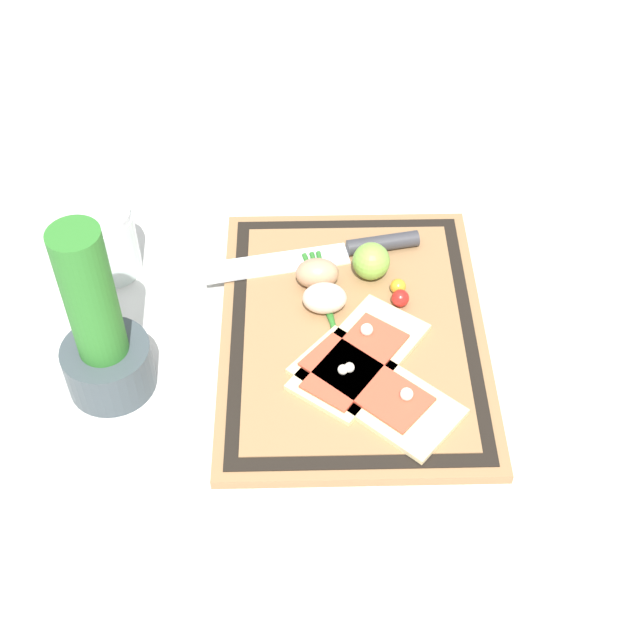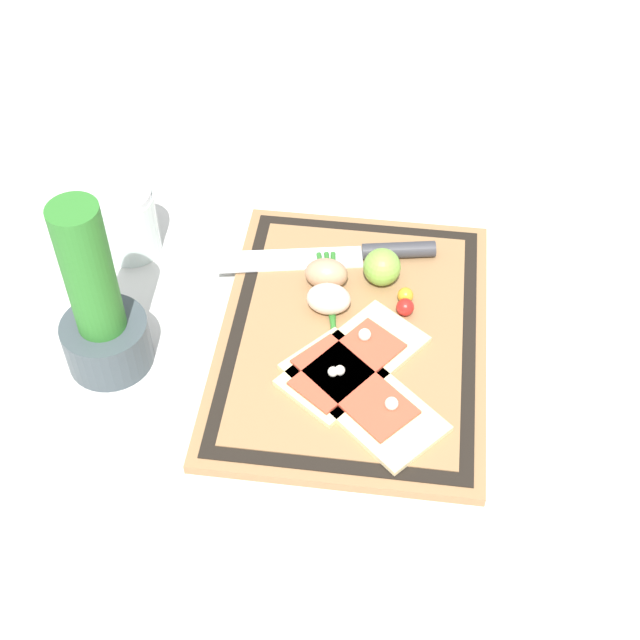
% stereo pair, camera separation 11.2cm
% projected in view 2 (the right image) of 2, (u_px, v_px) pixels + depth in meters
% --- Properties ---
extents(ground_plane, '(6.00, 6.00, 0.00)m').
position_uv_depth(ground_plane, '(353.00, 341.00, 1.14)').
color(ground_plane, silver).
extents(cutting_board, '(0.45, 0.34, 0.02)m').
position_uv_depth(cutting_board, '(353.00, 337.00, 1.14)').
color(cutting_board, '#997047').
rests_on(cutting_board, ground_plane).
extents(pizza_slice_near, '(0.21, 0.22, 0.02)m').
position_uv_depth(pizza_slice_near, '(361.00, 394.00, 1.06)').
color(pizza_slice_near, beige).
rests_on(pizza_slice_near, cutting_board).
extents(pizza_slice_far, '(0.21, 0.19, 0.02)m').
position_uv_depth(pizza_slice_far, '(352.00, 361.00, 1.09)').
color(pizza_slice_far, beige).
rests_on(pizza_slice_far, cutting_board).
extents(knife, '(0.09, 0.30, 0.02)m').
position_uv_depth(knife, '(363.00, 253.00, 1.22)').
color(knife, silver).
rests_on(knife, cutting_board).
extents(egg_brown, '(0.04, 0.06, 0.04)m').
position_uv_depth(egg_brown, '(326.00, 274.00, 1.17)').
color(egg_brown, tan).
rests_on(egg_brown, cutting_board).
extents(egg_pink, '(0.04, 0.06, 0.04)m').
position_uv_depth(egg_pink, '(329.00, 299.00, 1.14)').
color(egg_pink, beige).
rests_on(egg_pink, cutting_board).
extents(lime, '(0.05, 0.05, 0.05)m').
position_uv_depth(lime, '(382.00, 267.00, 1.17)').
color(lime, '#7FB742').
rests_on(lime, cutting_board).
extents(cherry_tomato_red, '(0.02, 0.02, 0.02)m').
position_uv_depth(cherry_tomato_red, '(405.00, 307.00, 1.14)').
color(cherry_tomato_red, red).
rests_on(cherry_tomato_red, cutting_board).
extents(cherry_tomato_yellow, '(0.02, 0.02, 0.02)m').
position_uv_depth(cherry_tomato_yellow, '(405.00, 295.00, 1.16)').
color(cherry_tomato_yellow, gold).
rests_on(cherry_tomato_yellow, cutting_board).
extents(scallion_bunch, '(0.26, 0.08, 0.01)m').
position_uv_depth(scallion_bunch, '(333.00, 325.00, 1.13)').
color(scallion_bunch, '#2D7528').
rests_on(scallion_bunch, cutting_board).
extents(herb_pot, '(0.11, 0.11, 0.25)m').
position_uv_depth(herb_pot, '(99.00, 313.00, 1.06)').
color(herb_pot, '#3D474C').
rests_on(herb_pot, ground_plane).
extents(sauce_jar, '(0.08, 0.08, 0.10)m').
position_uv_depth(sauce_jar, '(129.00, 225.00, 1.23)').
color(sauce_jar, silver).
rests_on(sauce_jar, ground_plane).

